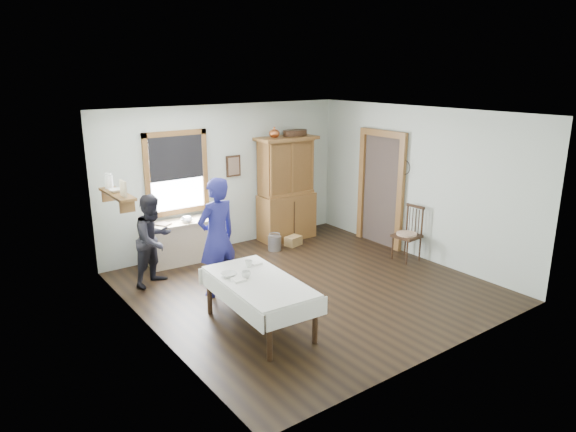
{
  "coord_description": "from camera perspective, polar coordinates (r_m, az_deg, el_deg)",
  "views": [
    {
      "loc": [
        -4.64,
        -5.86,
        3.29
      ],
      "look_at": [
        -0.16,
        0.3,
        1.12
      ],
      "focal_mm": 32.0,
      "sensor_mm": 36.0,
      "label": 1
    }
  ],
  "objects": [
    {
      "name": "wicker_basket",
      "position": [
        9.99,
        0.6,
        -2.77
      ],
      "size": [
        0.35,
        0.28,
        0.18
      ],
      "primitive_type": "cube",
      "rotation": [
        0.0,
        0.0,
        0.23
      ],
      "color": "tan",
      "rests_on": "room"
    },
    {
      "name": "dining_table",
      "position": [
        6.83,
        -3.23,
        -9.73
      ],
      "size": [
        0.99,
        1.75,
        0.68
      ],
      "primitive_type": "cube",
      "rotation": [
        0.0,
        0.0,
        -0.06
      ],
      "color": "white",
      "rests_on": "room"
    },
    {
      "name": "rug_beater",
      "position": [
        9.52,
        12.84,
        6.01
      ],
      "size": [
        0.01,
        0.27,
        0.27
      ],
      "primitive_type": "torus",
      "rotation": [
        0.0,
        1.57,
        0.0
      ],
      "color": "black",
      "rests_on": "room"
    },
    {
      "name": "work_counter",
      "position": [
        9.26,
        -11.47,
        -2.77
      ],
      "size": [
        1.34,
        0.59,
        0.75
      ],
      "primitive_type": "cube",
      "rotation": [
        0.0,
        0.0,
        -0.07
      ],
      "color": "#C7B48A",
      "rests_on": "room"
    },
    {
      "name": "spindle_chair",
      "position": [
        9.36,
        13.09,
        -1.88
      ],
      "size": [
        0.5,
        0.5,
        1.0
      ],
      "primitive_type": "cube",
      "rotation": [
        0.0,
        0.0,
        0.09
      ],
      "color": "#352212",
      "rests_on": "room"
    },
    {
      "name": "table_cup_a",
      "position": [
        6.74,
        -4.68,
        -6.5
      ],
      "size": [
        0.14,
        0.14,
        0.09
      ],
      "primitive_type": "imported",
      "rotation": [
        0.0,
        0.0,
        0.22
      ],
      "color": "white",
      "rests_on": "dining_table"
    },
    {
      "name": "room",
      "position": [
        7.72,
        2.24,
        1.33
      ],
      "size": [
        5.01,
        5.01,
        2.7
      ],
      "color": "black",
      "rests_on": "ground"
    },
    {
      "name": "doorway",
      "position": [
        10.0,
        10.31,
        3.35
      ],
      "size": [
        0.09,
        1.14,
        2.22
      ],
      "color": "#42362F",
      "rests_on": "room"
    },
    {
      "name": "shelf_bowl",
      "position": [
        7.93,
        -18.6,
        2.73
      ],
      "size": [
        0.22,
        0.22,
        0.05
      ],
      "primitive_type": "imported",
      "color": "white",
      "rests_on": "wall_shelf"
    },
    {
      "name": "wall_shelf",
      "position": [
        7.92,
        -18.55,
        2.54
      ],
      "size": [
        0.24,
        1.0,
        0.44
      ],
      "color": "brown",
      "rests_on": "room"
    },
    {
      "name": "china_hutch",
      "position": [
        10.17,
        -0.16,
        3.05
      ],
      "size": [
        1.22,
        0.59,
        2.06
      ],
      "primitive_type": "cube",
      "rotation": [
        0.0,
        0.0,
        -0.02
      ],
      "color": "brown",
      "rests_on": "room"
    },
    {
      "name": "counter_book",
      "position": [
        8.94,
        -14.2,
        -1.04
      ],
      "size": [
        0.26,
        0.28,
        0.02
      ],
      "primitive_type": "imported",
      "rotation": [
        0.0,
        0.0,
        0.51
      ],
      "color": "#735D4C",
      "rests_on": "work_counter"
    },
    {
      "name": "table_bowl",
      "position": [
        6.81,
        -6.58,
        -6.47
      ],
      "size": [
        0.22,
        0.22,
        0.06
      ],
      "primitive_type": "imported",
      "rotation": [
        0.0,
        0.0,
        -0.0
      ],
      "color": "white",
      "rests_on": "dining_table"
    },
    {
      "name": "woman_blue",
      "position": [
        7.71,
        -7.87,
        -2.81
      ],
      "size": [
        0.67,
        0.5,
        1.68
      ],
      "primitive_type": "imported",
      "rotation": [
        0.0,
        0.0,
        3.31
      ],
      "color": "navy",
      "rests_on": "room"
    },
    {
      "name": "counter_bowl",
      "position": [
        9.06,
        -11.19,
        -0.47
      ],
      "size": [
        0.23,
        0.23,
        0.07
      ],
      "primitive_type": "imported",
      "rotation": [
        0.0,
        0.0,
        -0.09
      ],
      "color": "white",
      "rests_on": "work_counter"
    },
    {
      "name": "pail",
      "position": [
        9.73,
        -1.5,
        -3.02
      ],
      "size": [
        0.33,
        0.33,
        0.27
      ],
      "primitive_type": "cube",
      "rotation": [
        0.0,
        0.0,
        -0.4
      ],
      "color": "gray",
      "rests_on": "room"
    },
    {
      "name": "table_cup_b",
      "position": [
        7.1,
        -4.39,
        -5.29
      ],
      "size": [
        0.1,
        0.1,
        0.1
      ],
      "primitive_type": "imported",
      "rotation": [
        0.0,
        0.0,
        -0.01
      ],
      "color": "white",
      "rests_on": "dining_table"
    },
    {
      "name": "figure_dark",
      "position": [
        8.33,
        -14.67,
        -2.92
      ],
      "size": [
        0.81,
        0.74,
        1.35
      ],
      "primitive_type": "imported",
      "rotation": [
        0.0,
        0.0,
        0.43
      ],
      "color": "black",
      "rests_on": "room"
    },
    {
      "name": "framed_picture",
      "position": [
        9.76,
        -6.07,
        5.53
      ],
      "size": [
        0.3,
        0.04,
        0.4
      ],
      "primitive_type": "cube",
      "color": "#352212",
      "rests_on": "room"
    },
    {
      "name": "window",
      "position": [
        9.23,
        -12.29,
        5.16
      ],
      "size": [
        1.18,
        0.07,
        1.48
      ],
      "color": "white",
      "rests_on": "room"
    }
  ]
}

